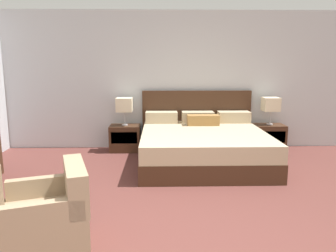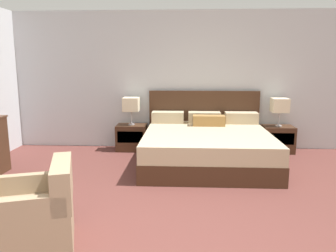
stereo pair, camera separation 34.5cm
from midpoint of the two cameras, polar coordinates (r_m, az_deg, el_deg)
wall_back at (r=6.24m, az=-1.78°, el=7.89°), size 7.26×0.06×2.56m
bed at (r=5.38m, az=4.24°, el=-3.24°), size 2.06×2.08×1.10m
nightstand_left at (r=6.15m, az=-9.07°, el=-2.09°), size 0.55×0.40×0.48m
nightstand_right at (r=6.38m, az=15.69°, el=-1.90°), size 0.55×0.40×0.48m
table_lamp_left at (r=6.05m, az=-9.24°, el=3.63°), size 0.29×0.29×0.51m
table_lamp_right at (r=6.28m, az=15.97°, el=3.61°), size 0.29×0.29×0.51m
armchair_companion at (r=3.12m, az=-23.02°, el=-15.00°), size 0.87×0.86×0.76m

